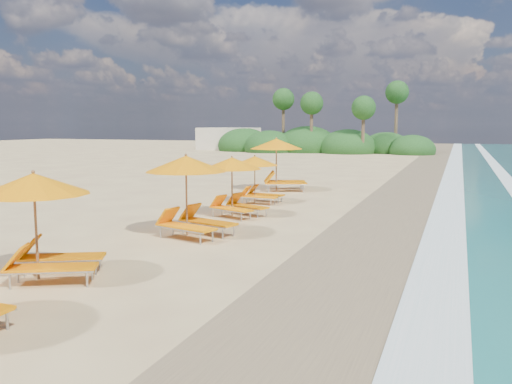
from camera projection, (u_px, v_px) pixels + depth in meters
ground at (256, 230)px, 16.61m from camera, size 160.00×160.00×0.00m
wet_sand at (387, 240)px, 15.20m from camera, size 4.00×160.00×0.01m
surf_foam at (491, 247)px, 14.25m from camera, size 4.00×160.00×0.01m
station_1 at (44, 218)px, 11.23m from camera, size 3.09×3.08×2.33m
station_2 at (191, 190)px, 15.57m from camera, size 3.04×2.95×2.43m
station_3 at (235, 183)px, 19.00m from camera, size 2.79×2.75×2.16m
station_4 at (258, 176)px, 22.27m from camera, size 2.25×2.10×2.01m
station_5 at (280, 161)px, 26.39m from camera, size 3.41×3.36×2.64m
treeline at (315, 144)px, 62.19m from camera, size 25.80×8.80×9.74m
beach_building at (229, 139)px, 68.70m from camera, size 7.00×5.00×2.80m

